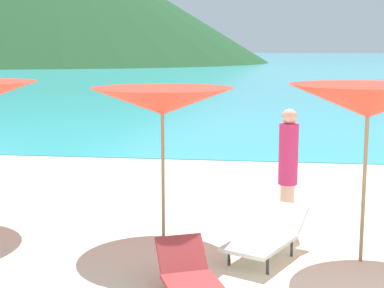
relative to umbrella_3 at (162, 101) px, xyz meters
The scene contains 7 objects.
ground_plane 7.72m from the umbrella_3, 68.14° to the left, with size 50.00×100.00×0.30m, color beige.
ocean_water 225.97m from the umbrella_3, 89.30° to the left, with size 650.00×440.00×0.02m, color #38B7CC.
umbrella_3 is the anchor object (origin of this frame).
umbrella_4 2.75m from the umbrella_3, 12.09° to the right, with size 2.00×2.00×2.27m.
lounge_chair_3 2.85m from the umbrella_3, 71.24° to the right, with size 1.12×1.60×0.56m.
lounge_chair_4 2.32m from the umbrella_3, 21.24° to the right, with size 1.18×1.58×0.58m.
beachgoer_0 2.13m from the umbrella_3, 19.90° to the left, with size 0.29×0.29×1.84m.
Camera 1 is at (-1.30, -4.76, 2.70)m, focal length 53.80 mm.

